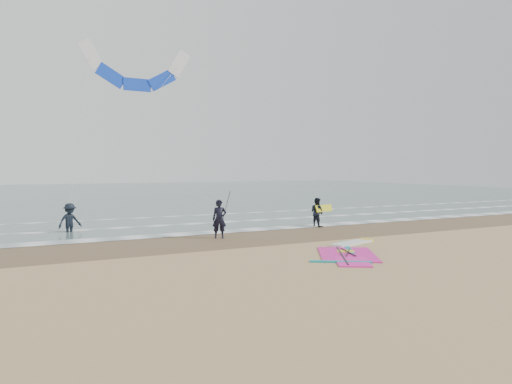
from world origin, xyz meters
name	(u,v)px	position (x,y,z in m)	size (l,w,h in m)	color
ground	(352,257)	(0.00, 0.00, 0.00)	(120.00, 120.00, 0.00)	tan
sea_water	(122,193)	(0.00, 48.00, 0.01)	(120.00, 80.00, 0.02)	#47605E
wet_sand_band	(274,235)	(0.00, 6.00, 0.00)	(120.00, 5.00, 0.01)	brown
foam_waterline	(237,225)	(0.00, 10.44, 0.03)	(120.00, 9.15, 0.02)	white
windsurf_rig	(350,251)	(0.60, 0.89, 0.03)	(5.02, 4.75, 0.12)	white
person_standing	(219,219)	(-2.72, 6.33, 0.90)	(0.66, 0.43, 1.81)	black
person_walking	(317,212)	(3.71, 7.83, 0.81)	(0.79, 0.62, 1.63)	black
person_wading	(70,214)	(-8.83, 11.51, 0.92)	(1.19, 0.68, 1.84)	black
held_pole	(225,210)	(-2.42, 6.33, 1.33)	(0.17, 0.86, 1.82)	black
carried_kiteboard	(324,208)	(4.11, 7.73, 1.03)	(1.30, 0.51, 0.39)	yellow
surf_kite	(137,72)	(-4.79, 14.31, 8.96)	(7.39, 2.90, 9.37)	white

